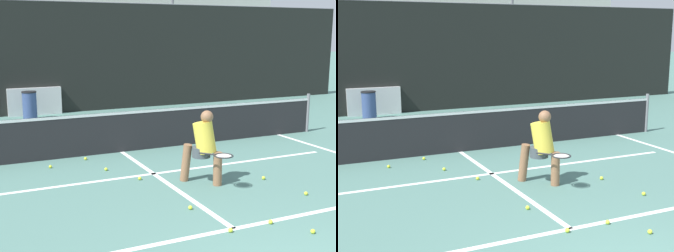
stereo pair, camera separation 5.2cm
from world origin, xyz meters
TOP-DOWN VIEW (x-y plane):
  - court_baseline_near at (0.00, 2.22)m, footprint 11.00×0.10m
  - court_service_line at (0.00, 5.13)m, footprint 8.25×0.10m
  - court_center_mark at (0.00, 4.63)m, footprint 0.10×4.82m
  - net at (0.00, 7.04)m, footprint 11.09×0.09m
  - fence_back at (0.00, 13.12)m, footprint 24.00×0.06m
  - player_practicing at (0.60, 4.21)m, footprint 0.72×1.16m
  - tennis_ball_scattered_0 at (1.75, 3.92)m, footprint 0.07×0.07m
  - tennis_ball_scattered_1 at (-0.39, 4.88)m, footprint 0.07×0.07m
  - tennis_ball_scattered_2 at (1.89, 2.90)m, footprint 0.07×0.07m
  - tennis_ball_scattered_3 at (-0.22, 3.14)m, footprint 0.07×0.07m
  - tennis_ball_scattered_4 at (-0.96, 6.70)m, footprint 0.07×0.07m
  - tennis_ball_scattered_5 at (0.91, 1.63)m, footprint 0.07×0.07m
  - tennis_ball_scattered_6 at (-1.78, 6.38)m, footprint 0.07×0.07m
  - tennis_ball_scattered_7 at (-0.79, 5.73)m, footprint 0.07×0.07m
  - tennis_ball_scattered_9 at (0.58, 2.15)m, footprint 0.07×0.07m
  - tennis_ball_scattered_11 at (-0.10, 2.14)m, footprint 0.07×0.07m
  - trash_bin at (-1.29, 12.21)m, footprint 0.47×0.47m
  - parked_car at (-0.99, 15.17)m, footprint 1.77×4.60m
  - tree_west at (5.38, 20.56)m, footprint 3.13×3.13m
  - building_far at (0.00, 26.87)m, footprint 36.00×2.40m

SIDE VIEW (x-z plane):
  - court_baseline_near at x=0.00m, z-range 0.00..0.01m
  - court_service_line at x=0.00m, z-range 0.00..0.01m
  - court_center_mark at x=0.00m, z-range 0.00..0.01m
  - tennis_ball_scattered_0 at x=1.75m, z-range 0.00..0.07m
  - tennis_ball_scattered_1 at x=-0.39m, z-range 0.00..0.07m
  - tennis_ball_scattered_2 at x=1.89m, z-range 0.00..0.07m
  - tennis_ball_scattered_3 at x=-0.22m, z-range 0.00..0.07m
  - tennis_ball_scattered_4 at x=-0.96m, z-range 0.00..0.07m
  - tennis_ball_scattered_5 at x=0.91m, z-range 0.00..0.07m
  - tennis_ball_scattered_6 at x=-1.78m, z-range 0.00..0.07m
  - tennis_ball_scattered_7 at x=-0.79m, z-range 0.00..0.07m
  - tennis_ball_scattered_9 at x=0.58m, z-range 0.00..0.07m
  - tennis_ball_scattered_11 at x=-0.10m, z-range 0.00..0.07m
  - trash_bin at x=-1.29m, z-range 0.00..0.91m
  - net at x=0.00m, z-range -0.02..1.05m
  - parked_car at x=-0.99m, z-range -0.12..1.42m
  - player_practicing at x=0.60m, z-range 0.04..1.41m
  - fence_back at x=0.00m, z-range -0.01..3.78m
  - tree_west at x=5.38m, z-range 1.33..4.97m
  - building_far at x=0.00m, z-range 0.00..6.82m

